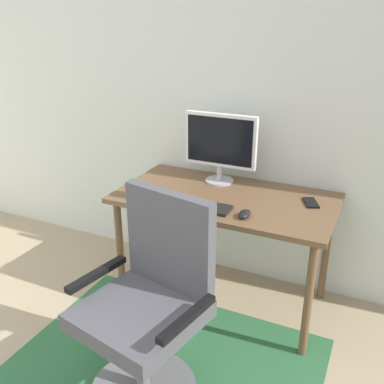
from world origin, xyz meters
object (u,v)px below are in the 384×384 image
object	(u,v)px
coffee_cup	(135,189)
keyboard	(193,204)
computer_mouse	(245,214)
monitor	(220,143)
cell_phone	(311,203)
office_chair	(149,316)
desk	(225,208)

from	to	relation	value
coffee_cup	keyboard	bearing A→B (deg)	3.98
keyboard	computer_mouse	xyz separation A→B (m)	(0.30, -0.01, 0.01)
monitor	computer_mouse	distance (m)	0.58
monitor	cell_phone	bearing A→B (deg)	-9.63
keyboard	coffee_cup	bearing A→B (deg)	-176.02
keyboard	office_chair	world-z (taller)	office_chair
monitor	computer_mouse	xyz separation A→B (m)	(0.31, -0.43, -0.24)
monitor	coffee_cup	distance (m)	0.60
desk	office_chair	world-z (taller)	office_chair
cell_phone	desk	bearing A→B (deg)	167.43
computer_mouse	office_chair	bearing A→B (deg)	-111.84
desk	office_chair	distance (m)	0.86
desk	monitor	size ratio (longest dim) A/B	2.76
computer_mouse	office_chair	world-z (taller)	office_chair
monitor	computer_mouse	bearing A→B (deg)	-53.83
computer_mouse	monitor	bearing A→B (deg)	126.17
monitor	coffee_cup	xyz separation A→B (m)	(-0.36, -0.44, -0.20)
monitor	coffee_cup	world-z (taller)	monitor
computer_mouse	coffee_cup	size ratio (longest dim) A/B	1.05
keyboard	office_chair	distance (m)	0.69
keyboard	desk	bearing A→B (deg)	62.59
monitor	office_chair	size ratio (longest dim) A/B	0.46
desk	keyboard	bearing A→B (deg)	-117.41
keyboard	cell_phone	size ratio (longest dim) A/B	3.07
desk	office_chair	bearing A→B (deg)	-93.21
cell_phone	office_chair	xyz separation A→B (m)	(-0.52, -0.93, -0.30)
desk	computer_mouse	bearing A→B (deg)	-49.37
desk	computer_mouse	distance (m)	0.31
keyboard	cell_phone	bearing A→B (deg)	27.97
keyboard	computer_mouse	bearing A→B (deg)	-2.69
computer_mouse	coffee_cup	bearing A→B (deg)	-179.06
coffee_cup	cell_phone	xyz separation A→B (m)	(0.95, 0.34, -0.04)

